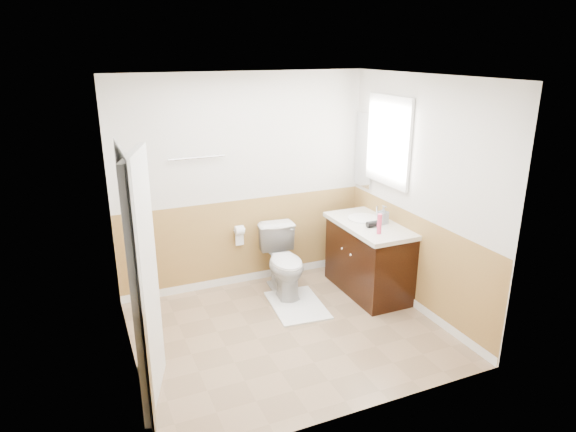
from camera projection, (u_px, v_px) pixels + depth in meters
name	position (u px, v px, depth m)	size (l,w,h in m)	color
floor	(289.00, 332.00, 5.10)	(3.00, 3.00, 0.00)	#8C7051
ceiling	(289.00, 77.00, 4.31)	(3.00, 3.00, 0.00)	white
wall_back	(244.00, 183.00, 5.84)	(3.00, 3.00, 0.00)	silver
wall_front	(362.00, 268.00, 3.58)	(3.00, 3.00, 0.00)	silver
wall_left	(122.00, 238.00, 4.14)	(3.00, 3.00, 0.00)	silver
wall_right	(420.00, 197.00, 5.27)	(3.00, 3.00, 0.00)	silver
wainscot_back	(246.00, 243.00, 6.07)	(3.00, 3.00, 0.00)	#AE8745
wainscot_front	(356.00, 357.00, 3.82)	(3.00, 3.00, 0.00)	#AE8745
wainscot_left	(133.00, 318.00, 4.38)	(2.60, 2.60, 0.00)	#AE8745
wainscot_right	(413.00, 263.00, 5.51)	(2.60, 2.60, 0.00)	#AE8745
toilet	(284.00, 262.00, 5.81)	(0.43, 0.76, 0.78)	silver
bath_mat	(297.00, 305.00, 5.61)	(0.55, 0.80, 0.02)	white
vanity_cabinet	(368.00, 260.00, 5.84)	(0.55, 1.10, 0.80)	black
vanity_knob_left	(351.00, 255.00, 5.59)	(0.03, 0.03, 0.03)	silver
vanity_knob_right	(342.00, 249.00, 5.76)	(0.03, 0.03, 0.03)	#BAB9C0
countertop	(370.00, 225.00, 5.70)	(0.60, 1.15, 0.05)	white
sink_basin	(363.00, 218.00, 5.82)	(0.36, 0.36, 0.02)	white
faucet	(377.00, 212.00, 5.87)	(0.02, 0.02, 0.14)	silver
lotion_bottle	(379.00, 224.00, 5.34)	(0.05, 0.05, 0.22)	#F23E6A
soap_dispenser	(383.00, 215.00, 5.65)	(0.10, 0.10, 0.21)	gray
hair_dryer_body	(373.00, 224.00, 5.56)	(0.07, 0.07, 0.14)	black
hair_dryer_handle	(370.00, 227.00, 5.57)	(0.03, 0.03, 0.07)	black
mirror_panel	(364.00, 150.00, 6.12)	(0.02, 0.35, 0.90)	silver
window_frame	(388.00, 141.00, 5.61)	(0.04, 0.80, 1.00)	white
window_glass	(390.00, 141.00, 5.62)	(0.01, 0.70, 0.90)	white
door	(145.00, 283.00, 3.86)	(0.05, 0.80, 2.04)	white
door_frame	(135.00, 284.00, 3.83)	(0.02, 0.92, 2.10)	white
door_knob	(147.00, 273.00, 4.19)	(0.06, 0.06, 0.06)	silver
towel_bar	(197.00, 158.00, 5.47)	(0.02, 0.02, 0.62)	silver
tp_holder_bar	(239.00, 230.00, 5.91)	(0.02, 0.02, 0.14)	silver
tp_roll	(239.00, 230.00, 5.91)	(0.11, 0.11, 0.10)	white
tp_sheet	(240.00, 239.00, 5.95)	(0.10, 0.01, 0.16)	white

